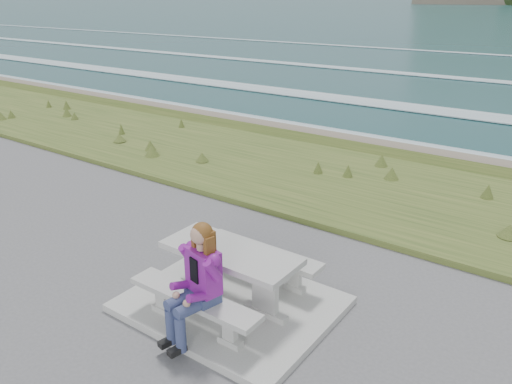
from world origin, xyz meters
TOP-DOWN VIEW (x-y plane):
  - concrete_slab at (0.00, 0.00)m, footprint 2.60×2.10m
  - picnic_table at (0.00, 0.00)m, footprint 1.80×0.75m
  - bench_landward at (0.00, -0.70)m, footprint 1.80×0.35m
  - bench_seaward at (0.00, 0.70)m, footprint 1.80×0.35m
  - grass_verge at (0.00, 5.00)m, footprint 160.00×4.50m
  - shore_drop at (0.00, 7.90)m, footprint 160.00×0.80m
  - seated_woman at (0.12, -0.83)m, footprint 0.54×0.77m

SIDE VIEW (x-z plane):
  - grass_verge at x=0.00m, z-range -0.11..0.11m
  - shore_drop at x=0.00m, z-range -1.10..1.10m
  - concrete_slab at x=0.00m, z-range 0.00..0.10m
  - bench_landward at x=0.00m, z-range 0.22..0.67m
  - bench_seaward at x=0.00m, z-range 0.22..0.67m
  - seated_woman at x=0.12m, z-range -0.09..1.34m
  - picnic_table at x=0.00m, z-range 0.31..1.06m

